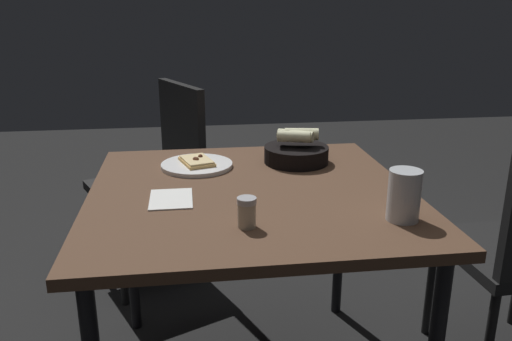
{
  "coord_description": "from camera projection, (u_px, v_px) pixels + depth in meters",
  "views": [
    {
      "loc": [
        -1.45,
        0.18,
        1.26
      ],
      "look_at": [
        -0.01,
        -0.01,
        0.78
      ],
      "focal_mm": 36.55,
      "sensor_mm": 36.0,
      "label": 1
    }
  ],
  "objects": [
    {
      "name": "chair_far",
      "position": [
        161.0,
        169.0,
        2.41
      ],
      "size": [
        0.58,
        0.58,
        0.91
      ],
      "color": "#242424",
      "rests_on": "ground"
    },
    {
      "name": "dining_table",
      "position": [
        251.0,
        210.0,
        1.58
      ],
      "size": [
        0.95,
        0.95,
        0.72
      ],
      "color": "brown",
      "rests_on": "ground"
    },
    {
      "name": "pepper_shaker",
      "position": [
        247.0,
        214.0,
        1.29
      ],
      "size": [
        0.05,
        0.05,
        0.08
      ],
      "color": "#BFB299",
      "rests_on": "dining_table"
    },
    {
      "name": "beer_glass",
      "position": [
        404.0,
        198.0,
        1.32
      ],
      "size": [
        0.08,
        0.08,
        0.13
      ],
      "color": "silver",
      "rests_on": "dining_table"
    },
    {
      "name": "bread_basket",
      "position": [
        296.0,
        152.0,
        1.81
      ],
      "size": [
        0.22,
        0.22,
        0.12
      ],
      "color": "black",
      "rests_on": "dining_table"
    },
    {
      "name": "pizza_plate",
      "position": [
        197.0,
        164.0,
        1.76
      ],
      "size": [
        0.24,
        0.24,
        0.04
      ],
      "color": "white",
      "rests_on": "dining_table"
    },
    {
      "name": "napkin",
      "position": [
        171.0,
        199.0,
        1.48
      ],
      "size": [
        0.16,
        0.12,
        0.0
      ],
      "color": "white",
      "rests_on": "dining_table"
    }
  ]
}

